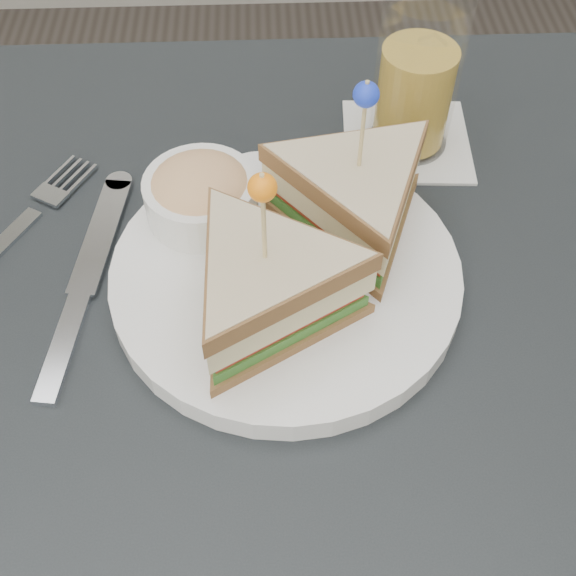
% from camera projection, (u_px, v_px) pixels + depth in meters
% --- Properties ---
extents(table, '(0.80, 0.80, 0.75)m').
position_uv_depth(table, '(277.00, 389.00, 0.61)').
color(table, black).
rests_on(table, ground).
extents(plate_meal, '(0.31, 0.29, 0.16)m').
position_uv_depth(plate_meal, '(295.00, 243.00, 0.55)').
color(plate_meal, white).
rests_on(plate_meal, table).
extents(cutlery_fork, '(0.12, 0.19, 0.01)m').
position_uv_depth(cutlery_fork, '(21.00, 226.00, 0.62)').
color(cutlery_fork, silver).
rests_on(cutlery_fork, table).
extents(cutlery_knife, '(0.05, 0.24, 0.01)m').
position_uv_depth(cutlery_knife, '(84.00, 285.00, 0.58)').
color(cutlery_knife, white).
rests_on(cutlery_knife, table).
extents(drink_set, '(0.12, 0.12, 0.15)m').
position_uv_depth(drink_set, '(416.00, 83.00, 0.64)').
color(drink_set, silver).
rests_on(drink_set, table).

